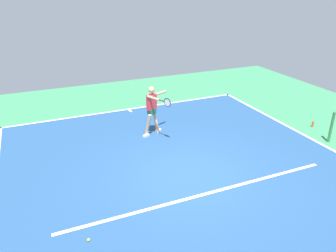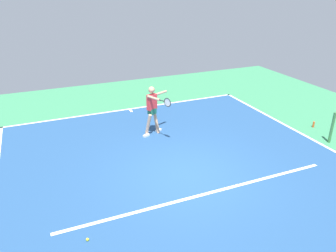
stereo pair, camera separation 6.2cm
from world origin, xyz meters
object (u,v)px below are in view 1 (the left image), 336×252
(net_post, at_px, (331,127))
(tennis_player, at_px, (153,107))
(tennis_ball_by_sideline, at_px, (89,240))
(water_bottle, at_px, (313,124))

(net_post, distance_m, tennis_player, 5.97)
(tennis_ball_by_sideline, bearing_deg, tennis_player, -125.39)
(tennis_player, bearing_deg, net_post, 126.79)
(tennis_player, relative_size, water_bottle, 7.95)
(tennis_ball_by_sideline, bearing_deg, water_bottle, -163.46)
(tennis_ball_by_sideline, bearing_deg, net_post, -170.11)
(net_post, bearing_deg, tennis_ball_by_sideline, 9.89)
(water_bottle, bearing_deg, tennis_player, -17.26)
(tennis_player, height_order, water_bottle, tennis_player)
(net_post, height_order, water_bottle, net_post)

